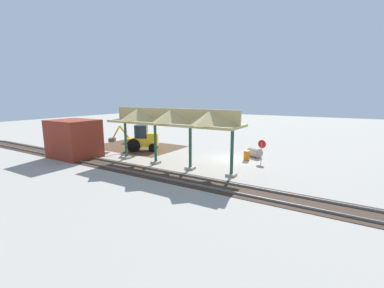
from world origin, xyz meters
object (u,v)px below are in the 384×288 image
(stop_sign, at_px, (262,146))
(backhoe, at_px, (142,139))
(brick_utility_building, at_px, (74,139))
(concrete_pipe, at_px, (255,153))
(traffic_barrel, at_px, (247,155))

(stop_sign, bearing_deg, backhoe, 8.77)
(backhoe, relative_size, brick_utility_building, 1.16)
(brick_utility_building, bearing_deg, concrete_pipe, -149.14)
(stop_sign, bearing_deg, concrete_pipe, -52.73)
(brick_utility_building, bearing_deg, traffic_barrel, -153.28)
(backhoe, relative_size, traffic_barrel, 5.62)
(backhoe, bearing_deg, traffic_barrel, -171.06)
(backhoe, distance_m, brick_utility_building, 6.74)
(stop_sign, distance_m, brick_utility_building, 17.88)
(concrete_pipe, bearing_deg, traffic_barrel, 79.97)
(backhoe, bearing_deg, stop_sign, -171.23)
(concrete_pipe, relative_size, brick_utility_building, 0.35)
(concrete_pipe, bearing_deg, brick_utility_building, 30.86)
(backhoe, height_order, traffic_barrel, backhoe)
(concrete_pipe, distance_m, traffic_barrel, 1.58)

